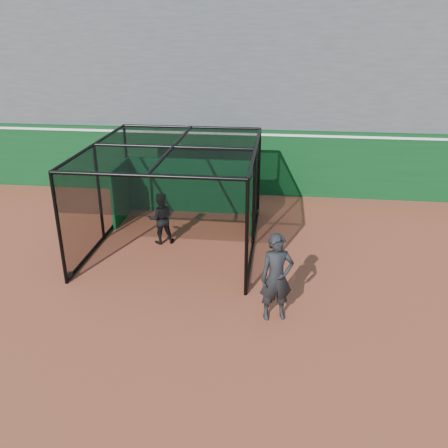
# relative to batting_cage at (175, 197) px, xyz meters

# --- Properties ---
(ground) EXTENTS (120.00, 120.00, 0.00)m
(ground) POSITION_rel_batting_cage_xyz_m (0.57, -3.67, -1.47)
(ground) COLOR brown
(ground) RESTS_ON ground
(outfield_wall) EXTENTS (50.00, 0.50, 2.50)m
(outfield_wall) POSITION_rel_batting_cage_xyz_m (0.57, 4.83, -0.19)
(outfield_wall) COLOR #0A3A16
(outfield_wall) RESTS_ON ground
(grandstand) EXTENTS (50.00, 7.85, 8.95)m
(grandstand) POSITION_rel_batting_cage_xyz_m (0.57, 8.60, 3.00)
(grandstand) COLOR #4C4C4F
(grandstand) RESTS_ON ground
(batting_cage) EXTENTS (4.68, 5.52, 2.95)m
(batting_cage) POSITION_rel_batting_cage_xyz_m (0.00, 0.00, 0.00)
(batting_cage) COLOR black
(batting_cage) RESTS_ON ground
(batter) EXTENTS (0.91, 0.81, 1.56)m
(batter) POSITION_rel_batting_cage_xyz_m (-0.46, -0.04, -0.69)
(batter) COLOR black
(batter) RESTS_ON ground
(on_deck_player) EXTENTS (0.85, 0.67, 2.04)m
(on_deck_player) POSITION_rel_batting_cage_xyz_m (3.02, -3.61, -0.46)
(on_deck_player) COLOR black
(on_deck_player) RESTS_ON ground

